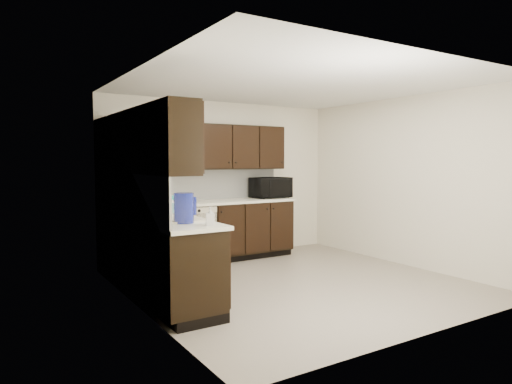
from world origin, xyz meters
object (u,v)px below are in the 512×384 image
Objects in this scene: microwave at (271,188)px; storage_bin at (158,209)px; sink at (171,225)px; toaster_oven at (119,198)px; blue_pitcher at (184,208)px.

microwave is 2.79m from storage_bin.
sink is at bearing -88.73° from storage_bin.
toaster_oven is at bearing 92.57° from storage_bin.
toaster_oven is 1.35m from storage_bin.
sink reaches higher than toaster_oven.
blue_pitcher reaches higher than storage_bin.
sink reaches higher than storage_bin.
toaster_oven is at bearing 179.61° from microwave.
storage_bin is (-2.44, -1.35, -0.09)m from microwave.
sink is 1.34× the size of microwave.
microwave is 2.05× the size of blue_pitcher.
microwave is 1.81× the size of toaster_oven.
sink is 0.40m from storage_bin.
blue_pitcher is at bearing -89.90° from sink.
microwave reaches higher than sink.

